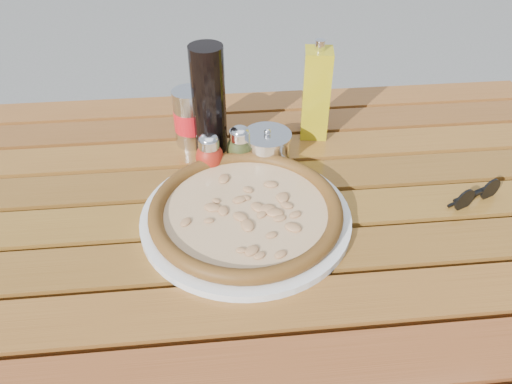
{
  "coord_description": "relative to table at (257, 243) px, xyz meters",
  "views": [
    {
      "loc": [
        -0.07,
        -0.66,
        1.33
      ],
      "look_at": [
        0.0,
        0.02,
        0.78
      ],
      "focal_mm": 35.0,
      "sensor_mm": 36.0,
      "label": 1
    }
  ],
  "objects": [
    {
      "name": "soda_can",
      "position": [
        -0.11,
        0.24,
        0.13
      ],
      "size": [
        0.07,
        0.07,
        0.12
      ],
      "rotation": [
        0.0,
        0.0,
        0.1
      ],
      "color": "silver",
      "rests_on": "table"
    },
    {
      "name": "dark_bottle",
      "position": [
        -0.07,
        0.21,
        0.19
      ],
      "size": [
        0.08,
        0.08,
        0.22
      ],
      "primitive_type": "cylinder",
      "rotation": [
        0.0,
        0.0,
        0.21
      ],
      "color": "black",
      "rests_on": "table"
    },
    {
      "name": "table",
      "position": [
        0.0,
        0.0,
        0.0
      ],
      "size": [
        1.4,
        0.9,
        0.75
      ],
      "color": "#341E0B",
      "rests_on": "ground"
    },
    {
      "name": "sunglasses",
      "position": [
        0.39,
        -0.01,
        0.09
      ],
      "size": [
        0.11,
        0.06,
        0.04
      ],
      "rotation": [
        0.0,
        0.0,
        0.39
      ],
      "color": "black",
      "rests_on": "table"
    },
    {
      "name": "pizza",
      "position": [
        -0.02,
        -0.02,
        0.1
      ],
      "size": [
        0.43,
        0.43,
        0.03
      ],
      "rotation": [
        0.0,
        0.0,
        -0.4
      ],
      "color": "beige",
      "rests_on": "plate"
    },
    {
      "name": "olive_oil_cruet",
      "position": [
        0.15,
        0.25,
        0.17
      ],
      "size": [
        0.06,
        0.06,
        0.21
      ],
      "rotation": [
        0.0,
        0.0,
        -0.16
      ],
      "color": "#AC9A12",
      "rests_on": "table"
    },
    {
      "name": "oregano_shaker",
      "position": [
        -0.02,
        0.16,
        0.11
      ],
      "size": [
        0.06,
        0.06,
        0.08
      ],
      "rotation": [
        0.0,
        0.0,
        0.03
      ],
      "color": "#373D18",
      "rests_on": "table"
    },
    {
      "name": "plate",
      "position": [
        -0.02,
        -0.02,
        0.08
      ],
      "size": [
        0.42,
        0.42,
        0.01
      ],
      "primitive_type": "cylinder",
      "rotation": [
        0.0,
        0.0,
        -0.19
      ],
      "color": "silver",
      "rests_on": "table"
    },
    {
      "name": "pepper_shaker",
      "position": [
        -0.08,
        0.13,
        0.11
      ],
      "size": [
        0.07,
        0.07,
        0.08
      ],
      "rotation": [
        0.0,
        0.0,
        -0.3
      ],
      "color": "#AD2413",
      "rests_on": "table"
    },
    {
      "name": "parmesan_tin",
      "position": [
        0.04,
        0.16,
        0.11
      ],
      "size": [
        0.11,
        0.11,
        0.07
      ],
      "rotation": [
        0.0,
        0.0,
        0.18
      ],
      "color": "silver",
      "rests_on": "table"
    }
  ]
}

